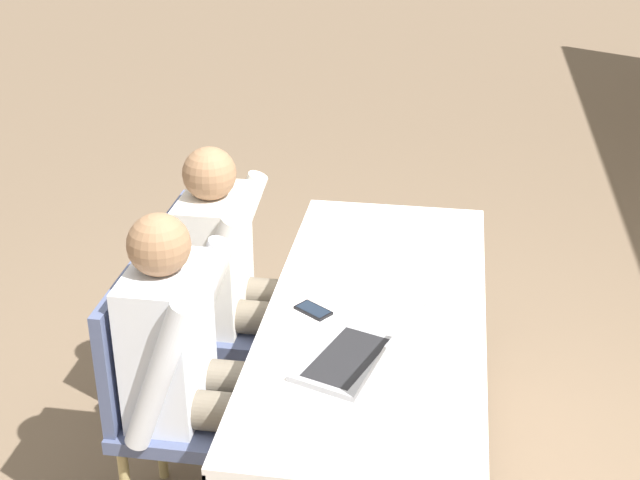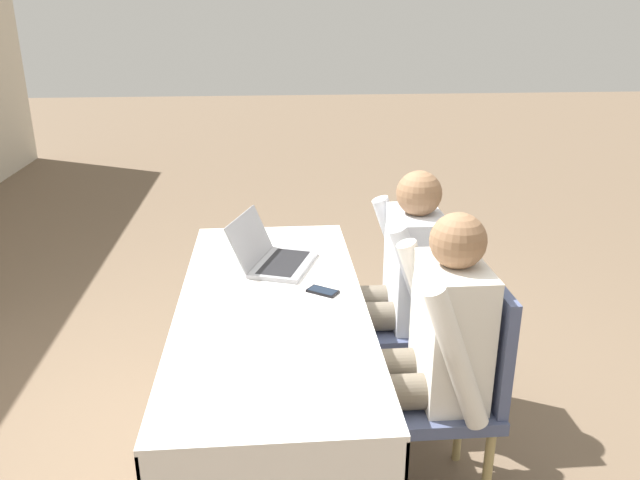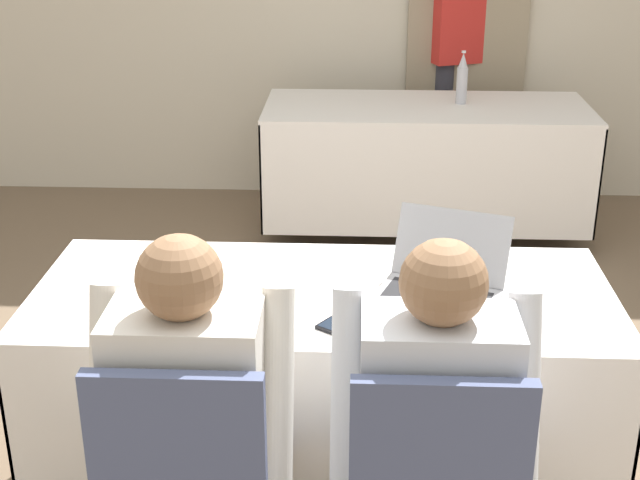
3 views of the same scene
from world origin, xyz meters
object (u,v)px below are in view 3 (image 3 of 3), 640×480
cell_phone (338,322)px  person_white_shirt (432,418)px  person_checkered_shirt (195,412)px  person_red_shirt (458,51)px  water_bottle (462,80)px  laptop (441,282)px

cell_phone → person_white_shirt: (0.24, -0.36, -0.07)m
person_checkered_shirt → person_red_shirt: (0.99, 3.59, 0.24)m
person_white_shirt → water_bottle: bearing=-97.0°
cell_phone → person_checkered_shirt: person_checkered_shirt is taller
laptop → person_checkered_shirt: bearing=-119.7°
person_red_shirt → water_bottle: bearing=-114.2°
person_checkered_shirt → cell_phone: bearing=-133.6°
cell_phone → person_red_shirt: person_red_shirt is taller
person_checkered_shirt → person_red_shirt: bearing=-105.3°
person_checkered_shirt → person_white_shirt: size_ratio=1.00×
laptop → water_bottle: 2.44m
laptop → person_white_shirt: 0.57m
laptop → person_red_shirt: person_red_shirt is taller
water_bottle → person_red_shirt: size_ratio=0.18×
laptop → water_bottle: (0.30, 2.42, 0.09)m
laptop → person_red_shirt: 3.05m
person_checkered_shirt → water_bottle: bearing=-107.7°
cell_phone → person_red_shirt: 3.30m
water_bottle → person_white_shirt: bearing=-97.0°
laptop → person_red_shirt: bearing=103.2°
laptop → person_white_shirt: person_white_shirt is taller
person_white_shirt → person_checkered_shirt: bearing=0.0°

